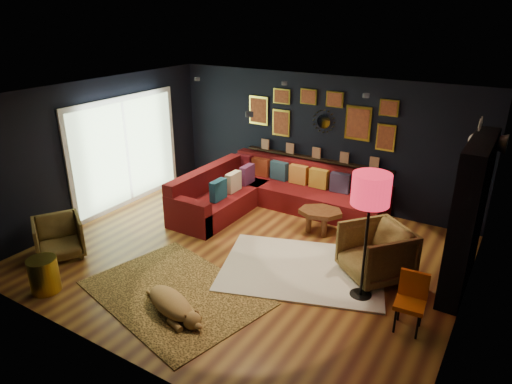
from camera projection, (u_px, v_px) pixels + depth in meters
The scene contains 20 objects.
floor at pixel (245, 255), 7.51m from camera, with size 6.50×6.50×0.00m, color #9C6629.
room_walls at pixel (245, 163), 6.91m from camera, with size 6.50×6.50×6.50m.
sectional at pixel (268, 194), 9.11m from camera, with size 3.41×2.69×0.86m.
ledge at pixel (316, 159), 9.28m from camera, with size 3.20×0.12×0.04m, color black.
gallery_wall at pixel (319, 115), 8.98m from camera, with size 3.15×0.04×1.02m.
sunburst_mirror at pixel (324, 121), 8.96m from camera, with size 0.47×0.16×0.47m.
fireplace at pixel (467, 221), 6.33m from camera, with size 0.31×1.60×2.20m.
deer_head at pixel (489, 142), 6.32m from camera, with size 0.50×0.28×0.45m.
sliding_door at pixel (126, 152), 9.13m from camera, with size 0.06×2.80×2.20m.
ceiling_spots at pixel (272, 91), 7.17m from camera, with size 3.30×2.50×0.06m.
shag_rug at pixel (302, 269), 7.07m from camera, with size 2.44×1.78×0.03m, color white.
leopard_rug at pixel (175, 293), 6.50m from camera, with size 2.48×1.77×0.01m, color tan.
coffee_table at pixel (320, 214), 8.14m from camera, with size 0.94×0.81×0.40m.
pouf at pixel (201, 217), 8.43m from camera, with size 0.48×0.48×0.32m, color #A51B1E.
armchair_left at pixel (58, 236), 7.34m from camera, with size 0.71×0.67×0.73m, color #A98740.
armchair_right at pixel (376, 250), 6.73m from camera, with size 0.88×0.82×0.90m, color #A98740.
gold_stool at pixel (44, 275), 6.47m from camera, with size 0.41×0.41×0.51m, color gold.
orange_chair at pixel (412, 297), 5.66m from camera, with size 0.38×0.38×0.76m.
floor_lamp at pixel (371, 194), 5.84m from camera, with size 0.50×0.50×1.84m.
dog at pixel (170, 299), 6.02m from camera, with size 1.21×0.59×0.38m, color tan, non-canonical shape.
Camera 1 is at (3.58, -5.50, 3.79)m, focal length 32.00 mm.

